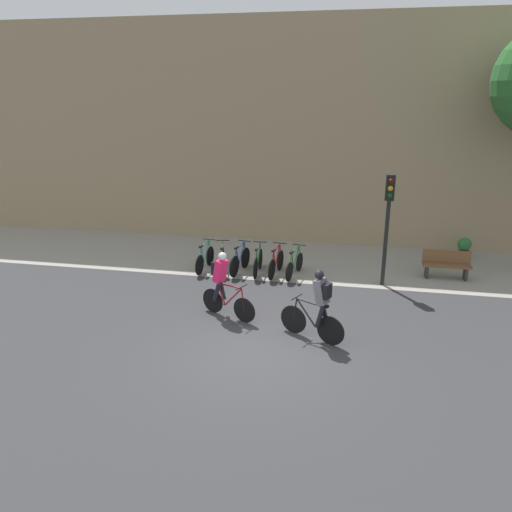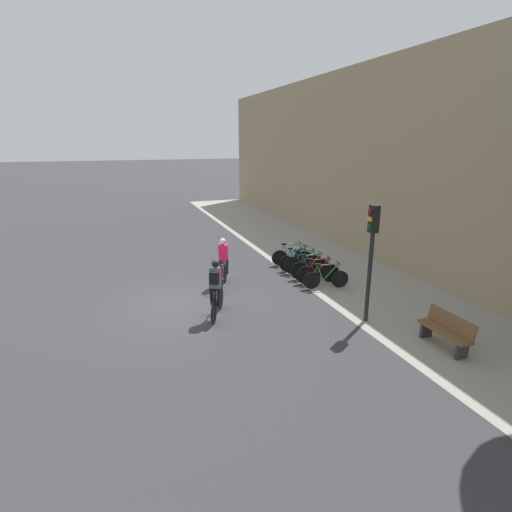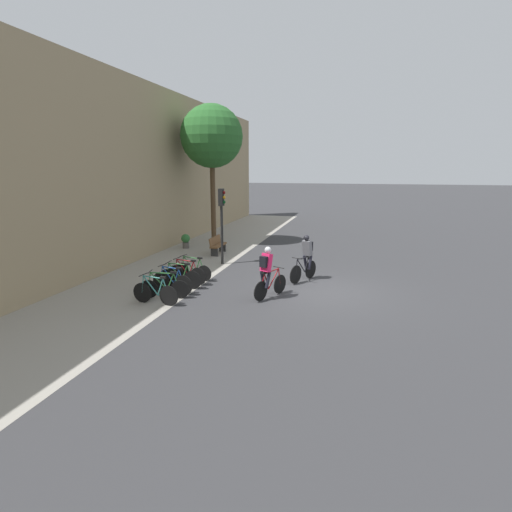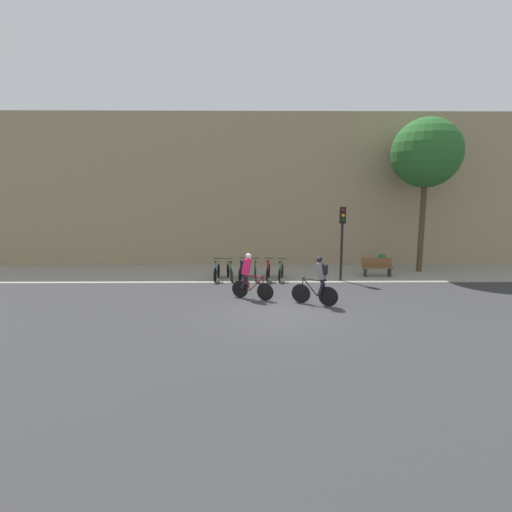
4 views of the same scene
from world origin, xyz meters
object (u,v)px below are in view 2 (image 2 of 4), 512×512
(parked_bike_5, at_px, (326,278))
(parked_bike_4, at_px, (318,272))
(bench, at_px, (446,331))
(cyclist_grey, at_px, (216,288))
(cyclist_pink, at_px, (223,261))
(parked_bike_3, at_px, (310,268))
(traffic_light_pole, at_px, (372,242))
(parked_bike_2, at_px, (303,263))
(parked_bike_0, at_px, (290,255))
(parked_bike_1, at_px, (297,260))

(parked_bike_5, bearing_deg, parked_bike_4, 179.87)
(parked_bike_5, xyz_separation_m, bench, (4.78, 0.75, 0.08))
(cyclist_grey, relative_size, parked_bike_4, 1.09)
(cyclist_pink, xyz_separation_m, parked_bike_3, (0.30, 3.36, -0.54))
(parked_bike_5, bearing_deg, traffic_light_pole, -4.93)
(cyclist_grey, bearing_deg, parked_bike_3, 117.89)
(parked_bike_2, height_order, traffic_light_pole, traffic_light_pole)
(parked_bike_0, xyz_separation_m, parked_bike_4, (2.41, 0.00, 0.00))
(parked_bike_3, bearing_deg, cyclist_grey, -62.11)
(parked_bike_1, bearing_deg, parked_bike_4, 0.05)
(cyclist_grey, relative_size, parked_bike_3, 1.08)
(parked_bike_1, relative_size, parked_bike_2, 1.02)
(parked_bike_2, relative_size, traffic_light_pole, 0.48)
(parked_bike_4, relative_size, parked_bike_5, 1.01)
(parked_bike_3, distance_m, traffic_light_pole, 4.44)
(cyclist_pink, relative_size, parked_bike_1, 1.06)
(parked_bike_0, relative_size, parked_bike_2, 1.01)
(cyclist_grey, xyz_separation_m, parked_bike_2, (-2.87, 4.29, -0.53))
(cyclist_grey, relative_size, bench, 1.22)
(parked_bike_5, height_order, bench, parked_bike_5)
(cyclist_pink, distance_m, traffic_light_pole, 5.48)
(parked_bike_1, height_order, traffic_light_pole, traffic_light_pole)
(parked_bike_1, xyz_separation_m, parked_bike_5, (2.41, 0.00, -0.00))
(parked_bike_2, xyz_separation_m, traffic_light_pole, (4.58, -0.24, 1.97))
(cyclist_grey, relative_size, parked_bike_5, 1.10)
(parked_bike_4, bearing_deg, parked_bike_1, -179.95)
(cyclist_pink, relative_size, bench, 1.20)
(parked_bike_4, distance_m, traffic_light_pole, 3.91)
(parked_bike_2, distance_m, parked_bike_4, 1.21)
(parked_bike_2, height_order, parked_bike_3, parked_bike_2)
(parked_bike_0, height_order, parked_bike_1, parked_bike_0)
(parked_bike_0, xyz_separation_m, traffic_light_pole, (5.78, -0.24, 1.98))
(bench, bearing_deg, parked_bike_0, -174.52)
(parked_bike_1, xyz_separation_m, parked_bike_2, (0.60, 0.00, 0.02))
(parked_bike_3, bearing_deg, parked_bike_2, 179.93)
(parked_bike_2, bearing_deg, parked_bike_3, -0.07)
(parked_bike_0, relative_size, parked_bike_3, 0.99)
(parked_bike_4, height_order, parked_bike_5, parked_bike_4)
(parked_bike_0, height_order, bench, parked_bike_0)
(parked_bike_4, bearing_deg, parked_bike_0, -180.00)
(parked_bike_4, bearing_deg, parked_bike_2, 179.96)
(parked_bike_3, relative_size, bench, 1.13)
(parked_bike_2, distance_m, parked_bike_3, 0.60)
(bench, bearing_deg, cyclist_pink, -146.87)
(parked_bike_1, height_order, parked_bike_3, parked_bike_3)
(cyclist_pink, height_order, parked_bike_0, cyclist_pink)
(bench, bearing_deg, traffic_light_pole, -153.85)
(cyclist_pink, distance_m, parked_bike_3, 3.41)
(cyclist_pink, distance_m, parked_bike_5, 3.72)
(parked_bike_1, relative_size, bench, 1.13)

